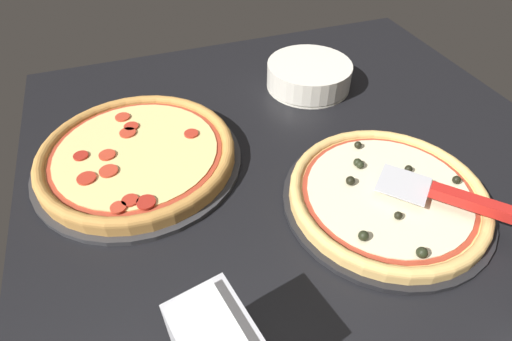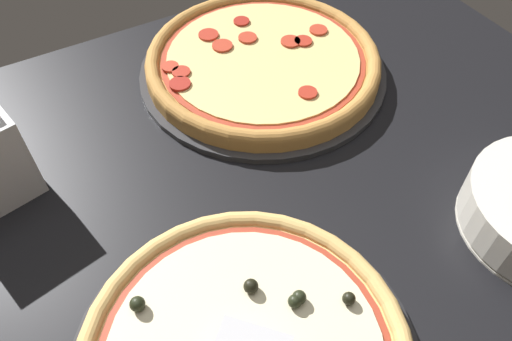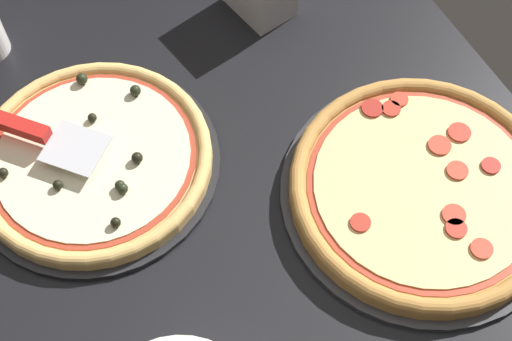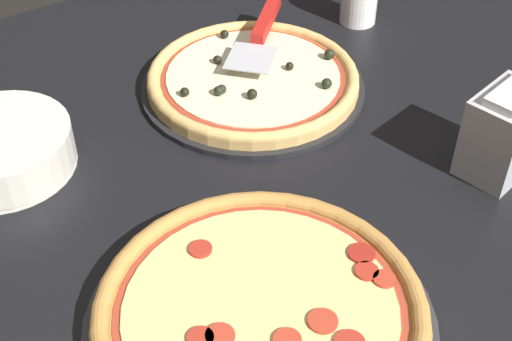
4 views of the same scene
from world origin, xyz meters
TOP-DOWN VIEW (x-y plane):
  - ground_plane at (0.00, 0.00)cm, footprint 133.89×111.99cm
  - pizza_pan_front at (-4.70, -8.61)cm, footprint 37.53×37.53cm
  - pizza_front at (-4.71, -8.60)cm, footprint 35.28×35.28cm
  - pizza_pan_back at (21.35, 32.33)cm, footprint 41.27×41.27cm
  - pizza_back at (21.34, 32.35)cm, footprint 38.79×38.79cm
  - serving_spatula at (-12.54, -17.01)cm, footprint 20.44×19.48cm

SIDE VIEW (x-z plane):
  - ground_plane at x=0.00cm, z-range -3.60..0.00cm
  - pizza_pan_front at x=-4.70cm, z-range 0.00..1.00cm
  - pizza_pan_back at x=21.35cm, z-range 0.00..1.00cm
  - pizza_front at x=-4.71cm, z-range 0.42..4.27cm
  - pizza_back at x=21.34cm, z-range 1.02..4.23cm
  - serving_spatula at x=-12.54cm, z-range 4.69..6.69cm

